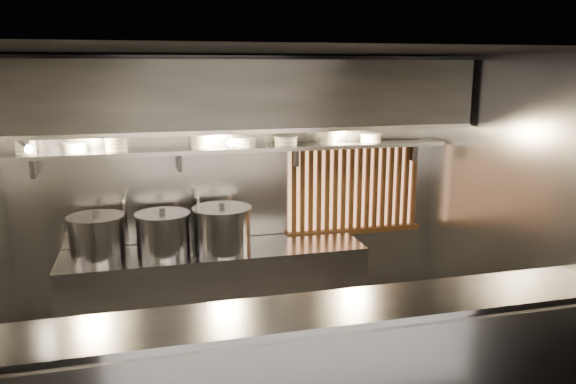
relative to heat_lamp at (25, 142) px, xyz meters
name	(u,v)px	position (x,y,z in m)	size (l,w,h in m)	color
ceiling	(268,51)	(1.90, -0.85, 0.73)	(4.50, 4.50, 0.00)	black
wall_back	(238,192)	(1.90, 0.65, -0.67)	(4.50, 4.50, 0.00)	gray
wall_right	(512,213)	(4.15, -0.85, -0.67)	(3.00, 3.00, 0.00)	gray
cooking_bench	(216,292)	(1.60, 0.28, -1.62)	(3.00, 0.70, 0.90)	#9D9DA2
bowl_shelf	(240,149)	(1.90, 0.47, -0.19)	(4.40, 0.34, 0.04)	#9D9DA2
exhaust_hood	(243,95)	(1.90, 0.25, 0.36)	(4.40, 0.81, 0.65)	#2D2D30
wood_screen	(355,188)	(3.20, 0.60, -0.69)	(1.56, 0.09, 1.04)	#F1A56C
faucet_left	(125,210)	(0.75, 0.52, -0.76)	(0.04, 0.30, 0.50)	silver
faucet_right	(196,206)	(1.45, 0.52, -0.76)	(0.04, 0.30, 0.50)	silver
heat_lamp	(25,142)	(0.00, 0.00, 0.00)	(0.25, 0.35, 0.20)	#9D9DA2
pendant_bulb	(232,143)	(1.80, 0.35, -0.11)	(0.09, 0.09, 0.19)	#2D2D30
stock_pot_left	(97,237)	(0.49, 0.30, -0.96)	(0.54, 0.54, 0.46)	#9D9DA2
stock_pot_mid	(222,229)	(1.67, 0.24, -0.94)	(0.74, 0.74, 0.48)	#9D9DA2
stock_pot_right	(163,233)	(1.10, 0.28, -0.96)	(0.70, 0.70, 0.45)	#9D9DA2
bowl_stack_0	(25,145)	(-0.09, 0.47, -0.08)	(0.20, 0.20, 0.17)	white
bowl_stack_1	(76,148)	(0.35, 0.47, -0.12)	(0.23, 0.23, 0.09)	white
bowl_stack_2	(116,142)	(0.71, 0.47, -0.08)	(0.22, 0.22, 0.17)	white
bowl_stack_3	(200,142)	(1.51, 0.47, -0.10)	(0.20, 0.20, 0.13)	white
bowl_stack_4	(246,142)	(1.96, 0.47, -0.12)	(0.23, 0.23, 0.09)	white
bowl_stack_5	(286,141)	(2.38, 0.47, -0.12)	(0.25, 0.25, 0.09)	white
bowl_stack_6	(327,136)	(2.82, 0.47, -0.08)	(0.22, 0.22, 0.17)	white
bowl_stack_7	(371,138)	(3.32, 0.47, -0.12)	(0.23, 0.23, 0.09)	white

